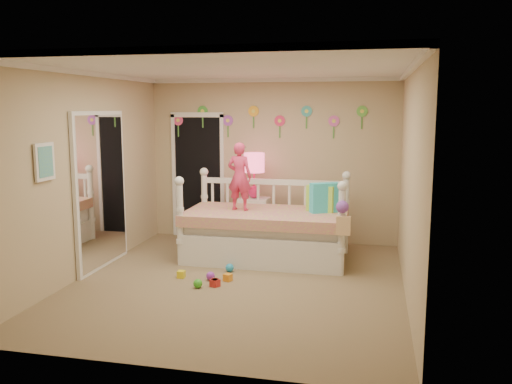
% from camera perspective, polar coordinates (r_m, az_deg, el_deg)
% --- Properties ---
extents(floor, '(4.00, 4.50, 0.01)m').
position_cam_1_polar(floor, '(6.69, -1.97, -9.68)').
color(floor, '#7F684C').
rests_on(floor, ground).
extents(ceiling, '(4.00, 4.50, 0.01)m').
position_cam_1_polar(ceiling, '(6.35, -2.10, 13.13)').
color(ceiling, white).
rests_on(ceiling, floor).
extents(back_wall, '(4.00, 0.01, 2.60)m').
position_cam_1_polar(back_wall, '(8.58, 1.73, 3.35)').
color(back_wall, tan).
rests_on(back_wall, floor).
extents(left_wall, '(0.01, 4.50, 2.60)m').
position_cam_1_polar(left_wall, '(7.16, -17.74, 1.81)').
color(left_wall, tan).
rests_on(left_wall, floor).
extents(right_wall, '(0.01, 4.50, 2.60)m').
position_cam_1_polar(right_wall, '(6.21, 16.15, 0.85)').
color(right_wall, tan).
rests_on(right_wall, floor).
extents(crown_molding, '(4.00, 4.50, 0.06)m').
position_cam_1_polar(crown_molding, '(6.35, -2.10, 12.86)').
color(crown_molding, white).
rests_on(crown_molding, ceiling).
extents(daybed, '(2.31, 1.25, 1.25)m').
position_cam_1_polar(daybed, '(7.56, 1.09, -2.58)').
color(daybed, white).
rests_on(daybed, floor).
extents(pillow_turquoise, '(0.43, 0.33, 0.41)m').
position_cam_1_polar(pillow_turquoise, '(7.49, 7.38, -0.61)').
color(pillow_turquoise, '#29BED1').
rests_on(pillow_turquoise, daybed).
extents(pillow_lime, '(0.41, 0.24, 0.37)m').
position_cam_1_polar(pillow_lime, '(7.54, 6.94, -0.70)').
color(pillow_lime, '#B0E947').
rests_on(pillow_lime, daybed).
extents(child, '(0.38, 0.27, 0.97)m').
position_cam_1_polar(child, '(7.55, -1.77, 1.68)').
color(child, '#E23360').
rests_on(child, daybed).
extents(nightstand, '(0.46, 0.36, 0.75)m').
position_cam_1_polar(nightstand, '(8.37, -0.19, -3.19)').
color(nightstand, white).
rests_on(nightstand, floor).
extents(table_lamp, '(0.32, 0.32, 0.70)m').
position_cam_1_polar(table_lamp, '(8.23, -0.20, 2.56)').
color(table_lamp, '#EF1F67').
rests_on(table_lamp, nightstand).
extents(closet_doorway, '(0.90, 0.04, 2.07)m').
position_cam_1_polar(closet_doorway, '(8.91, -6.23, 1.79)').
color(closet_doorway, black).
rests_on(closet_doorway, back_wall).
extents(flower_decals, '(3.40, 0.02, 0.50)m').
position_cam_1_polar(flower_decals, '(8.54, 1.13, 7.63)').
color(flower_decals, '#B2668C').
rests_on(flower_decals, back_wall).
extents(mirror_closet, '(0.07, 1.30, 2.10)m').
position_cam_1_polar(mirror_closet, '(7.43, -16.23, 0.18)').
color(mirror_closet, white).
rests_on(mirror_closet, left_wall).
extents(wall_picture, '(0.05, 0.34, 0.42)m').
position_cam_1_polar(wall_picture, '(6.36, -21.68, 3.03)').
color(wall_picture, white).
rests_on(wall_picture, left_wall).
extents(hanging_bag, '(0.20, 0.16, 0.36)m').
position_cam_1_polar(hanging_bag, '(6.78, 9.17, -2.87)').
color(hanging_bag, beige).
rests_on(hanging_bag, daybed).
extents(toy_scatter, '(0.95, 1.39, 0.11)m').
position_cam_1_polar(toy_scatter, '(6.88, -4.89, -8.70)').
color(toy_scatter, '#996666').
rests_on(toy_scatter, floor).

